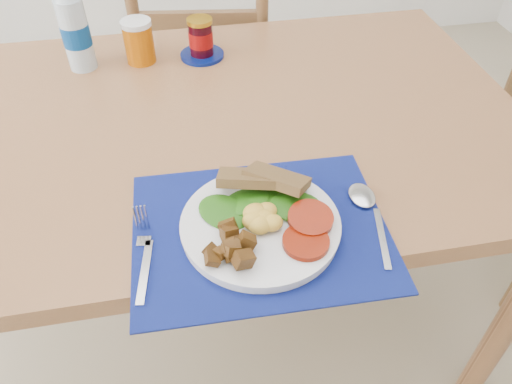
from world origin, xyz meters
TOP-DOWN VIEW (x-y plane):
  - ground at (0.00, 0.00)m, footprint 4.00×4.00m
  - table at (0.00, 0.20)m, footprint 1.40×0.90m
  - chair_far at (0.04, 0.83)m, footprint 0.49×0.47m
  - placemat at (0.04, -0.15)m, footprint 0.44×0.35m
  - breakfast_plate at (0.04, -0.16)m, footprint 0.27×0.27m
  - fork at (-0.15, -0.17)m, footprint 0.03×0.18m
  - spoon at (0.24, -0.14)m, footprint 0.05×0.20m
  - water_bottle at (-0.29, 0.48)m, footprint 0.07×0.07m
  - juice_glass at (-0.14, 0.48)m, footprint 0.07×0.07m
  - jam_on_saucer at (0.01, 0.48)m, footprint 0.11×0.11m

SIDE VIEW (x-z plane):
  - ground at x=0.00m, z-range 0.00..0.00m
  - chair_far at x=0.04m, z-range 0.00..1.18m
  - table at x=0.00m, z-range 0.29..1.04m
  - placemat at x=0.04m, z-range 0.75..0.75m
  - fork at x=-0.15m, z-range 0.75..0.76m
  - spoon at x=0.24m, z-range 0.75..0.76m
  - breakfast_plate at x=0.04m, z-range 0.74..0.81m
  - jam_on_saucer at x=0.01m, z-range 0.74..0.85m
  - juice_glass at x=-0.14m, z-range 0.75..0.85m
  - water_bottle at x=-0.29m, z-range 0.74..0.97m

